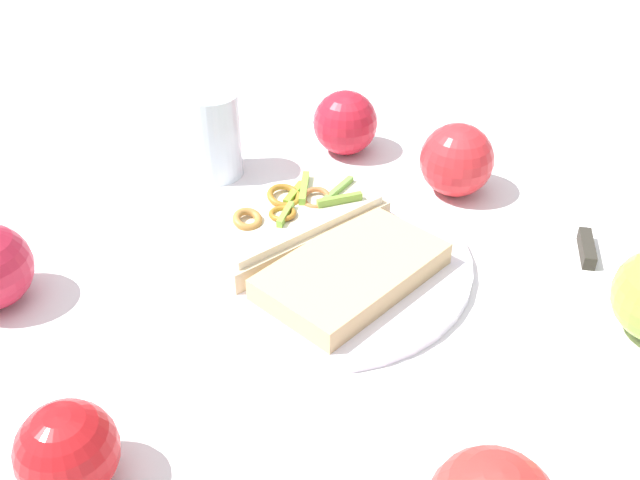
# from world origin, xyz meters

# --- Properties ---
(ground_plane) EXTENTS (2.00, 2.00, 0.00)m
(ground_plane) POSITION_xyz_m (0.00, 0.00, 0.00)
(ground_plane) COLOR silver
(ground_plane) RESTS_ON ground
(plate) EXTENTS (0.29, 0.29, 0.01)m
(plate) POSITION_xyz_m (0.00, 0.00, 0.01)
(plate) COLOR white
(plate) RESTS_ON ground_plane
(sandwich) EXTENTS (0.11, 0.20, 0.04)m
(sandwich) POSITION_xyz_m (0.05, 0.00, 0.03)
(sandwich) COLOR beige
(sandwich) RESTS_ON plate
(bread_slice_side) EXTENTS (0.14, 0.19, 0.02)m
(bread_slice_side) POSITION_xyz_m (-0.05, -0.01, 0.02)
(bread_slice_side) COLOR tan
(bread_slice_side) RESTS_ON plate
(apple_0) EXTENTS (0.10, 0.10, 0.07)m
(apple_0) POSITION_xyz_m (-0.12, 0.28, 0.04)
(apple_0) COLOR red
(apple_0) RESTS_ON ground_plane
(apple_4) EXTENTS (0.11, 0.11, 0.08)m
(apple_4) POSITION_xyz_m (0.03, -0.20, 0.04)
(apple_4) COLOR red
(apple_4) RESTS_ON ground_plane
(apple_5) EXTENTS (0.11, 0.11, 0.08)m
(apple_5) POSITION_xyz_m (0.17, -0.15, 0.04)
(apple_5) COLOR red
(apple_5) RESTS_ON ground_plane
(drinking_glass) EXTENTS (0.06, 0.06, 0.10)m
(drinking_glass) POSITION_xyz_m (0.21, 0.01, 0.05)
(drinking_glass) COLOR silver
(drinking_glass) RESTS_ON ground_plane
(knife) EXTENTS (0.10, 0.09, 0.01)m
(knife) POSITION_xyz_m (-0.12, -0.24, 0.01)
(knife) COLOR silver
(knife) RESTS_ON ground_plane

